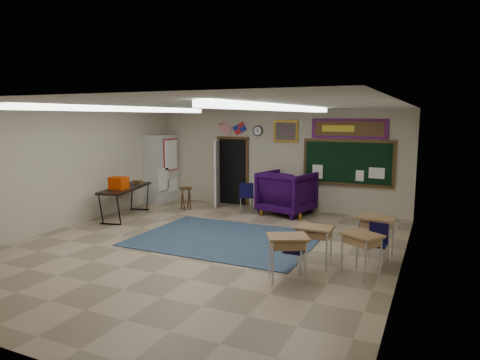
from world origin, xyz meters
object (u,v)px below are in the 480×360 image
at_px(student_desk_front_left, 315,244).
at_px(folding_table, 125,201).
at_px(student_desk_front_right, 376,235).
at_px(wingback_armchair, 287,192).
at_px(wooden_stool, 186,198).

distance_m(student_desk_front_left, folding_table, 6.08).
bearing_deg(student_desk_front_right, wingback_armchair, 140.54).
xyz_separation_m(student_desk_front_right, folding_table, (-6.80, 0.61, 0.01)).
height_order(student_desk_front_right, wooden_stool, student_desk_front_right).
bearing_deg(student_desk_front_right, student_desk_front_left, -125.37).
bearing_deg(wingback_armchair, student_desk_front_right, 147.64).
bearing_deg(student_desk_front_left, wooden_stool, 144.92).
bearing_deg(wingback_armchair, student_desk_front_left, 128.54).
bearing_deg(folding_table, student_desk_front_left, -29.96).
distance_m(student_desk_front_left, wooden_stool, 5.84).
relative_size(wingback_armchair, student_desk_front_left, 1.77).
height_order(student_desk_front_left, student_desk_front_right, student_desk_front_right).
bearing_deg(student_desk_front_left, folding_table, 162.60).
distance_m(student_desk_front_right, folding_table, 6.83).
bearing_deg(student_desk_front_right, folding_table, -179.18).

